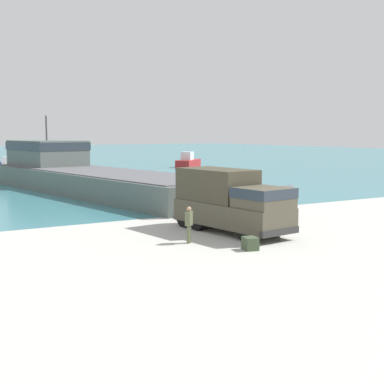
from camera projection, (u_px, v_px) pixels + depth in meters
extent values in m
plane|color=#B7B5AD|center=(238.00, 230.00, 28.09)|extent=(240.00, 240.00, 0.00)
cube|color=#56605B|center=(98.00, 182.00, 44.95)|extent=(11.67, 29.63, 1.84)
cube|color=#56565B|center=(98.00, 171.00, 44.84)|extent=(10.92, 28.40, 0.08)
cube|color=#56605B|center=(47.00, 153.00, 52.27)|extent=(6.22, 8.78, 2.48)
cube|color=#28333D|center=(47.00, 146.00, 52.19)|extent=(6.37, 8.88, 0.74)
cylinder|color=#3F3F42|center=(46.00, 128.00, 52.00)|extent=(0.16, 0.16, 2.40)
cube|color=#56565B|center=(235.00, 201.00, 32.40)|extent=(6.61, 4.93, 1.84)
cube|color=#4C4738|center=(232.00, 214.00, 27.39)|extent=(3.26, 7.06, 1.16)
cube|color=#4C4738|center=(263.00, 198.00, 25.50)|extent=(2.53, 2.59, 0.98)
cube|color=#28333D|center=(264.00, 193.00, 25.48)|extent=(2.61, 2.62, 0.49)
cube|color=#413C2E|center=(217.00, 185.00, 28.13)|extent=(2.84, 4.55, 1.69)
cube|color=#2D2D2D|center=(280.00, 232.00, 24.83)|extent=(2.45, 0.55, 0.32)
cylinder|color=black|center=(275.00, 225.00, 26.39)|extent=(0.47, 1.16, 1.13)
cylinder|color=black|center=(246.00, 230.00, 25.16)|extent=(0.47, 1.16, 1.13)
cylinder|color=black|center=(226.00, 216.00, 29.27)|extent=(0.47, 1.16, 1.13)
cylinder|color=black|center=(197.00, 220.00, 28.04)|extent=(0.47, 1.16, 1.13)
cylinder|color=black|center=(213.00, 213.00, 30.13)|extent=(0.47, 1.16, 1.13)
cylinder|color=black|center=(185.00, 217.00, 28.90)|extent=(0.47, 1.16, 1.13)
cylinder|color=#566042|center=(190.00, 234.00, 24.86)|extent=(0.14, 0.14, 0.83)
cylinder|color=#566042|center=(188.00, 235.00, 24.69)|extent=(0.14, 0.14, 0.83)
cube|color=#566042|center=(189.00, 218.00, 24.69)|extent=(0.49, 0.47, 0.66)
sphere|color=tan|center=(189.00, 209.00, 24.64)|extent=(0.22, 0.22, 0.22)
cube|color=white|center=(16.00, 169.00, 67.88)|extent=(7.33, 7.56, 0.98)
cube|color=silver|center=(13.00, 161.00, 67.16)|extent=(2.85, 2.88, 1.08)
cube|color=navy|center=(13.00, 165.00, 75.97)|extent=(7.69, 5.92, 0.88)
cube|color=silver|center=(17.00, 159.00, 75.85)|extent=(2.73, 2.43, 0.97)
cube|color=#B22323|center=(188.00, 163.00, 78.74)|extent=(5.74, 5.45, 1.08)
cube|color=silver|center=(187.00, 156.00, 78.20)|extent=(2.28, 2.26, 1.19)
cylinder|color=#333338|center=(287.00, 207.00, 35.18)|extent=(0.30, 0.30, 0.50)
sphere|color=#333338|center=(287.00, 201.00, 35.15)|extent=(0.34, 0.34, 0.34)
cube|color=#3D4C33|center=(250.00, 243.00, 23.37)|extent=(0.70, 0.78, 0.57)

